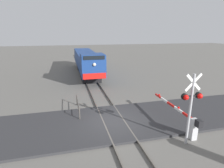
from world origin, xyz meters
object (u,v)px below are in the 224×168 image
(guard_railing, at_px, (78,105))
(locomotive, at_px, (87,61))
(crossing_signal, at_px, (191,102))
(crossing_gate, at_px, (188,121))

(guard_railing, bearing_deg, locomotive, 80.49)
(locomotive, bearing_deg, crossing_signal, -80.10)
(locomotive, height_order, crossing_signal, crossing_signal)
(locomotive, height_order, guard_railing, locomotive)
(locomotive, relative_size, crossing_signal, 3.86)
(crossing_signal, bearing_deg, locomotive, 99.90)
(locomotive, relative_size, crossing_gate, 2.97)
(crossing_gate, bearing_deg, locomotive, 102.25)
(locomotive, distance_m, guard_railing, 13.74)
(guard_railing, bearing_deg, crossing_signal, -45.45)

